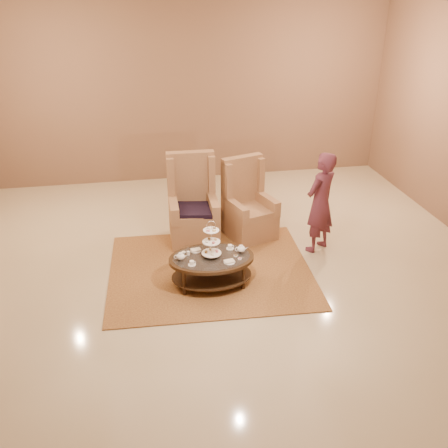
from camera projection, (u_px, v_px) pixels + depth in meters
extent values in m
plane|color=beige|center=(227.00, 275.00, 7.15)|extent=(8.00, 8.00, 0.00)
cube|color=silver|center=(227.00, 275.00, 7.15)|extent=(8.00, 8.00, 0.02)
cube|color=#846148|center=(191.00, 94.00, 9.91)|extent=(8.00, 0.04, 3.50)
cube|color=#A27639|center=(210.00, 270.00, 7.25)|extent=(2.99, 2.53, 0.02)
cylinder|color=black|center=(184.00, 283.00, 6.61)|extent=(0.05, 0.05, 0.38)
cylinder|color=black|center=(243.00, 277.00, 6.73)|extent=(0.05, 0.05, 0.38)
cylinder|color=black|center=(181.00, 267.00, 6.98)|extent=(0.05, 0.05, 0.38)
cylinder|color=black|center=(237.00, 262.00, 7.11)|extent=(0.05, 0.05, 0.38)
cylinder|color=silver|center=(211.00, 241.00, 6.64)|extent=(0.01, 0.01, 0.48)
torus|color=silver|center=(211.00, 225.00, 6.54)|extent=(0.12, 0.01, 0.12)
cylinder|color=white|center=(211.00, 253.00, 6.72)|extent=(0.27, 0.27, 0.01)
cylinder|color=white|center=(211.00, 242.00, 6.65)|extent=(0.24, 0.24, 0.01)
cylinder|color=white|center=(211.00, 230.00, 6.57)|extent=(0.21, 0.21, 0.01)
cylinder|color=#B25B5D|center=(217.00, 251.00, 6.73)|extent=(0.04, 0.04, 0.03)
cylinder|color=tan|center=(211.00, 249.00, 6.78)|extent=(0.04, 0.04, 0.03)
cylinder|color=brown|center=(206.00, 252.00, 6.70)|extent=(0.04, 0.04, 0.03)
cylinder|color=beige|center=(212.00, 254.00, 6.65)|extent=(0.04, 0.04, 0.03)
ellipsoid|color=tan|center=(216.00, 239.00, 6.67)|extent=(0.04, 0.04, 0.03)
ellipsoid|color=brown|center=(209.00, 238.00, 6.69)|extent=(0.04, 0.04, 0.03)
ellipsoid|color=beige|center=(207.00, 241.00, 6.61)|extent=(0.04, 0.04, 0.03)
ellipsoid|color=#B25B5D|center=(213.00, 243.00, 6.59)|extent=(0.04, 0.04, 0.03)
cube|color=brown|center=(214.00, 228.00, 6.60)|extent=(0.04, 0.03, 0.02)
cube|color=beige|center=(208.00, 228.00, 6.60)|extent=(0.04, 0.03, 0.02)
cube|color=#B25B5D|center=(208.00, 231.00, 6.53)|extent=(0.04, 0.03, 0.02)
cube|color=tan|center=(214.00, 231.00, 6.53)|extent=(0.04, 0.03, 0.02)
ellipsoid|color=white|center=(181.00, 257.00, 6.65)|extent=(0.12, 0.12, 0.09)
cylinder|color=white|center=(180.00, 253.00, 6.62)|extent=(0.05, 0.05, 0.01)
sphere|color=white|center=(180.00, 253.00, 6.62)|extent=(0.02, 0.02, 0.02)
cone|color=white|center=(186.00, 256.00, 6.65)|extent=(0.07, 0.02, 0.05)
torus|color=white|center=(176.00, 257.00, 6.64)|extent=(0.07, 0.01, 0.06)
ellipsoid|color=white|center=(241.00, 249.00, 6.83)|extent=(0.12, 0.12, 0.09)
cylinder|color=white|center=(241.00, 246.00, 6.81)|extent=(0.05, 0.05, 0.01)
sphere|color=white|center=(241.00, 245.00, 6.81)|extent=(0.02, 0.02, 0.02)
cone|color=white|center=(246.00, 248.00, 6.84)|extent=(0.07, 0.02, 0.05)
torus|color=white|center=(237.00, 249.00, 6.82)|extent=(0.07, 0.01, 0.06)
cylinder|color=white|center=(192.00, 265.00, 6.55)|extent=(0.11, 0.11, 0.01)
cylinder|color=white|center=(192.00, 263.00, 6.54)|extent=(0.06, 0.06, 0.05)
torus|color=white|center=(195.00, 262.00, 6.55)|extent=(0.03, 0.01, 0.03)
cylinder|color=white|center=(230.00, 248.00, 6.94)|extent=(0.11, 0.11, 0.01)
cylinder|color=white|center=(230.00, 247.00, 6.93)|extent=(0.06, 0.06, 0.05)
torus|color=white|center=(233.00, 246.00, 6.94)|extent=(0.03, 0.01, 0.03)
cylinder|color=white|center=(196.00, 251.00, 6.89)|extent=(0.15, 0.15, 0.01)
cube|color=beige|center=(196.00, 250.00, 6.88)|extent=(0.15, 0.12, 0.02)
cylinder|color=white|center=(229.00, 262.00, 6.61)|extent=(0.15, 0.15, 0.01)
cube|color=beige|center=(229.00, 261.00, 6.61)|extent=(0.15, 0.12, 0.02)
cylinder|color=white|center=(188.00, 253.00, 6.78)|extent=(0.04, 0.04, 0.06)
cylinder|color=white|center=(240.00, 259.00, 6.68)|extent=(0.05, 0.05, 0.01)
cylinder|color=#B25B5D|center=(240.00, 258.00, 6.68)|extent=(0.04, 0.04, 0.01)
cylinder|color=white|center=(236.00, 256.00, 6.75)|extent=(0.05, 0.05, 0.01)
cylinder|color=brown|center=(236.00, 255.00, 6.75)|extent=(0.04, 0.04, 0.01)
cylinder|color=white|center=(184.00, 252.00, 6.84)|extent=(0.05, 0.05, 0.01)
cylinder|color=beige|center=(184.00, 252.00, 6.84)|extent=(0.04, 0.04, 0.01)
cube|color=#A5764E|center=(194.00, 228.00, 8.00)|extent=(0.77, 0.77, 0.45)
cube|color=#A5764E|center=(194.00, 213.00, 7.83)|extent=(0.65, 0.65, 0.11)
cube|color=#A5764E|center=(191.00, 193.00, 8.06)|extent=(0.75, 0.17, 1.40)
cube|color=#A5764E|center=(171.00, 177.00, 7.84)|extent=(0.11, 0.24, 0.64)
cube|color=#A5764E|center=(211.00, 174.00, 7.93)|extent=(0.11, 0.24, 0.64)
cube|color=#A5764E|center=(174.00, 210.00, 7.74)|extent=(0.14, 0.68, 0.28)
cube|color=#A5764E|center=(213.00, 207.00, 7.83)|extent=(0.14, 0.68, 0.28)
cube|color=black|center=(194.00, 210.00, 7.76)|extent=(0.67, 0.62, 0.06)
cube|color=#A5764E|center=(250.00, 225.00, 8.13)|extent=(0.87, 0.87, 0.42)
cube|color=#A5764E|center=(252.00, 212.00, 7.97)|extent=(0.74, 0.74, 0.10)
cube|color=#A5764E|center=(241.00, 194.00, 8.16)|extent=(0.70, 0.34, 1.29)
cube|color=#A5764E|center=(227.00, 181.00, 7.87)|extent=(0.16, 0.24, 0.60)
cube|color=#A5764E|center=(259.00, 175.00, 8.12)|extent=(0.16, 0.24, 0.60)
cube|color=#A5764E|center=(236.00, 211.00, 7.82)|extent=(0.30, 0.63, 0.26)
cube|color=#A5764E|center=(267.00, 204.00, 8.06)|extent=(0.30, 0.63, 0.26)
imported|color=#582635|center=(320.00, 203.00, 7.50)|extent=(0.69, 0.64, 1.58)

